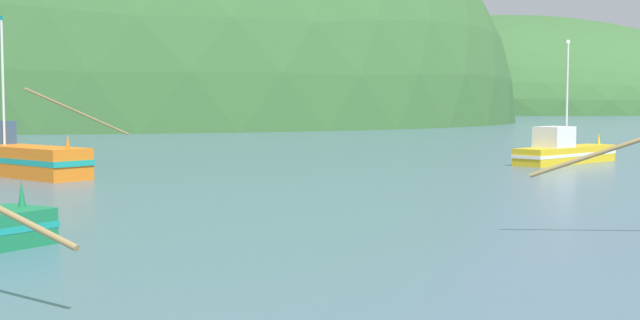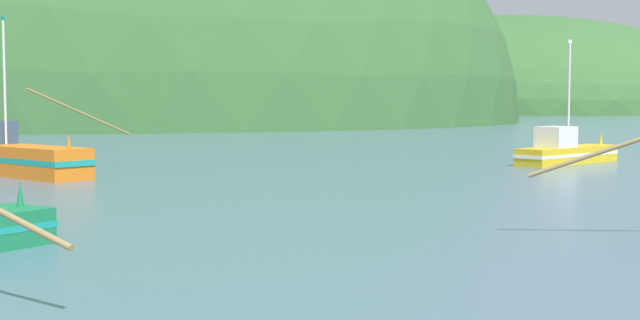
{
  "view_description": "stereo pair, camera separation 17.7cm",
  "coord_description": "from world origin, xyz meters",
  "views": [
    {
      "loc": [
        -9.56,
        -2.02,
        3.75
      ],
      "look_at": [
        -5.29,
        31.15,
        1.4
      ],
      "focal_mm": 48.22,
      "sensor_mm": 36.0,
      "label": 1
    },
    {
      "loc": [
        -9.38,
        -2.04,
        3.75
      ],
      "look_at": [
        -5.29,
        31.15,
        1.4
      ],
      "focal_mm": 48.22,
      "sensor_mm": 36.0,
      "label": 2
    }
  ],
  "objects": [
    {
      "name": "hill_far_right",
      "position": [
        -28.34,
        150.78,
        0.0
      ],
      "size": [
        143.86,
        115.09,
        103.89
      ],
      "primitive_type": "ellipsoid",
      "color": "#386633",
      "rests_on": "ground"
    },
    {
      "name": "fishing_boat_orange",
      "position": [
        -19.79,
        42.8,
        0.9
      ],
      "size": [
        11.19,
        10.29,
        7.93
      ],
      "rotation": [
        0.0,
        0.0,
        5.45
      ],
      "color": "orange",
      "rests_on": "ground"
    },
    {
      "name": "hill_far_left",
      "position": [
        77.63,
        245.47,
        0.0
      ],
      "size": [
        143.93,
        115.15,
        56.71
      ],
      "primitive_type": "ellipsoid",
      "color": "#386633",
      "rests_on": "ground"
    },
    {
      "name": "hill_mid_left",
      "position": [
        -49.52,
        248.31,
        0.0
      ],
      "size": [
        133.39,
        106.71,
        58.63
      ],
      "primitive_type": "ellipsoid",
      "color": "#2D562D",
      "rests_on": "ground"
    },
    {
      "name": "fishing_boat_yellow",
      "position": [
        11.13,
        46.2,
        0.72
      ],
      "size": [
        7.9,
        6.44,
        7.26
      ],
      "rotation": [
        0.0,
        0.0,
        0.62
      ],
      "color": "gold",
      "rests_on": "ground"
    }
  ]
}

